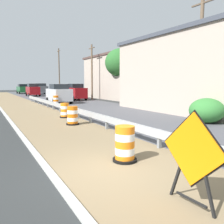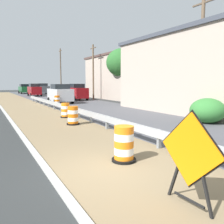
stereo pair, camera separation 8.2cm
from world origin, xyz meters
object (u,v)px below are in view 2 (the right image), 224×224
(traffic_barrel_mid, at_px, (65,111))
(car_lead_far_lane, at_px, (34,90))
(utility_pole_near, at_px, (201,55))
(utility_pole_mid, at_px, (93,71))
(car_lead_near_lane, at_px, (24,89))
(car_distant_a, at_px, (64,91))
(traffic_barrel_far, at_px, (57,101))
(traffic_barrel_nearest, at_px, (124,145))
(warning_sign_diamond, at_px, (190,154))
(traffic_barrel_close, at_px, (73,116))
(car_trailing_near_lane, at_px, (43,89))
(car_trailing_far_lane, at_px, (60,94))
(utility_pole_far, at_px, (61,71))
(car_mid_far_lane, at_px, (77,92))

(traffic_barrel_mid, distance_m, car_lead_far_lane, 28.48)
(utility_pole_near, distance_m, utility_pole_mid, 19.95)
(traffic_barrel_mid, xyz_separation_m, car_lead_near_lane, (3.11, 39.77, 0.61))
(car_distant_a, bearing_deg, traffic_barrel_far, -22.13)
(traffic_barrel_nearest, bearing_deg, warning_sign_diamond, -95.56)
(car_lead_far_lane, relative_size, utility_pole_near, 0.57)
(warning_sign_diamond, bearing_deg, traffic_barrel_close, -98.90)
(car_trailing_near_lane, bearing_deg, utility_pole_mid, 8.51)
(traffic_barrel_mid, relative_size, utility_pole_mid, 0.13)
(car_lead_near_lane, relative_size, car_trailing_far_lane, 1.08)
(car_lead_near_lane, xyz_separation_m, utility_pole_far, (6.27, -7.09, 3.77))
(traffic_barrel_close, bearing_deg, car_trailing_near_lane, 80.07)
(utility_pole_near, bearing_deg, car_lead_near_lane, 96.61)
(car_trailing_near_lane, xyz_separation_m, car_trailing_far_lane, (-3.27, -24.00, -0.01))
(traffic_barrel_mid, distance_m, traffic_barrel_far, 9.29)
(car_trailing_far_lane, bearing_deg, car_trailing_near_lane, -8.15)
(traffic_barrel_nearest, height_order, utility_pole_far, utility_pole_far)
(car_mid_far_lane, bearing_deg, traffic_barrel_mid, -21.40)
(warning_sign_diamond, xyz_separation_m, traffic_barrel_nearest, (0.28, 2.84, -0.54))
(traffic_barrel_mid, bearing_deg, utility_pole_near, -27.22)
(traffic_barrel_far, relative_size, car_trailing_near_lane, 0.22)
(car_trailing_far_lane, distance_m, utility_pole_mid, 8.03)
(warning_sign_diamond, relative_size, traffic_barrel_nearest, 1.74)
(traffic_barrel_nearest, xyz_separation_m, traffic_barrel_mid, (1.23, 9.68, -0.04))
(utility_pole_mid, bearing_deg, car_distant_a, 111.34)
(warning_sign_diamond, bearing_deg, traffic_barrel_nearest, -98.32)
(car_lead_near_lane, relative_size, car_distant_a, 1.02)
(traffic_barrel_mid, bearing_deg, utility_pole_far, 73.98)
(utility_pole_near, bearing_deg, traffic_barrel_nearest, -149.94)
(traffic_barrel_nearest, relative_size, car_mid_far_lane, 0.25)
(traffic_barrel_nearest, distance_m, car_trailing_near_lane, 45.74)
(traffic_barrel_close, height_order, utility_pole_far, utility_pole_far)
(car_trailing_near_lane, distance_m, car_mid_far_lane, 19.93)
(warning_sign_diamond, relative_size, car_mid_far_lane, 0.43)
(car_trailing_far_lane, relative_size, utility_pole_far, 0.47)
(traffic_barrel_close, xyz_separation_m, car_lead_near_lane, (3.58, 42.67, 0.58))
(traffic_barrel_close, bearing_deg, utility_pole_near, -8.70)
(traffic_barrel_mid, distance_m, car_trailing_near_lane, 35.99)
(car_trailing_near_lane, distance_m, utility_pole_mid, 20.16)
(traffic_barrel_nearest, height_order, car_lead_near_lane, car_lead_near_lane)
(car_lead_near_lane, height_order, utility_pole_near, utility_pole_near)
(traffic_barrel_far, height_order, car_trailing_near_lane, car_trailing_near_lane)
(traffic_barrel_nearest, relative_size, utility_pole_far, 0.12)
(traffic_barrel_far, distance_m, car_lead_near_lane, 30.72)
(traffic_barrel_nearest, height_order, utility_pole_mid, utility_pole_mid)
(car_trailing_near_lane, bearing_deg, car_lead_far_lane, -23.05)
(traffic_barrel_nearest, relative_size, car_distant_a, 0.24)
(car_lead_far_lane, bearing_deg, traffic_barrel_close, 174.00)
(warning_sign_diamond, distance_m, traffic_barrel_mid, 12.63)
(traffic_barrel_nearest, height_order, car_mid_far_lane, car_mid_far_lane)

